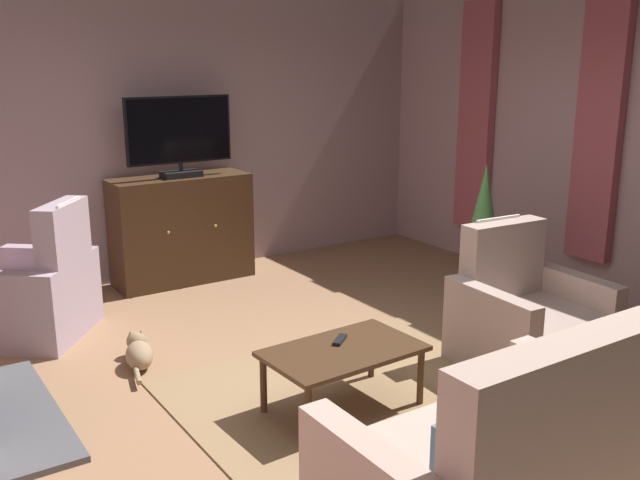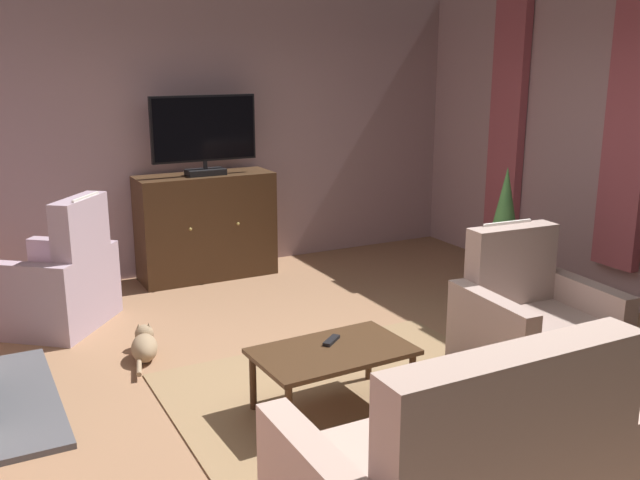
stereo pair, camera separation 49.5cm
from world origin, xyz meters
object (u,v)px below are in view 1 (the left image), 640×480
at_px(armchair_near_window, 37,294).
at_px(cat, 139,353).
at_px(sofa_floral, 501,472).
at_px(tv_remote, 340,340).
at_px(armchair_angled_to_table, 526,321).
at_px(coffee_table, 343,355).
at_px(tv_cabinet, 182,231).
at_px(television, 179,135).
at_px(potted_plant_tall_palm_by_window, 483,225).

height_order(armchair_near_window, cat, armchair_near_window).
xyz_separation_m(sofa_floral, armchair_near_window, (-1.19, 3.81, -0.01)).
bearing_deg(sofa_floral, armchair_near_window, 107.31).
height_order(tv_remote, armchair_angled_to_table, armchair_angled_to_table).
bearing_deg(tv_remote, cat, -92.34).
bearing_deg(cat, tv_remote, -54.02).
xyz_separation_m(coffee_table, cat, (-0.86, 1.36, -0.27)).
xyz_separation_m(tv_cabinet, sofa_floral, (-0.37, -4.54, -0.15)).
bearing_deg(armchair_angled_to_table, sofa_floral, -142.32).
relative_size(television, potted_plant_tall_palm_by_window, 0.83).
bearing_deg(television, coffee_table, -94.37).
height_order(coffee_table, potted_plant_tall_palm_by_window, potted_plant_tall_palm_by_window).
height_order(potted_plant_tall_palm_by_window, cat, potted_plant_tall_palm_by_window).
xyz_separation_m(tv_cabinet, coffee_table, (-0.23, -3.10, -0.14)).
bearing_deg(armchair_near_window, potted_plant_tall_palm_by_window, -19.87).
bearing_deg(tv_cabinet, armchair_angled_to_table, -68.34).
bearing_deg(sofa_floral, potted_plant_tall_palm_by_window, 45.57).
height_order(tv_cabinet, coffee_table, tv_cabinet).
height_order(television, coffee_table, television).
relative_size(coffee_table, armchair_angled_to_table, 0.97).
relative_size(tv_remote, sofa_floral, 0.11).
bearing_deg(armchair_angled_to_table, potted_plant_tall_palm_by_window, 57.07).
bearing_deg(tv_cabinet, coffee_table, -94.29).
bearing_deg(tv_cabinet, potted_plant_tall_palm_by_window, -44.51).
xyz_separation_m(tv_remote, potted_plant_tall_palm_by_window, (2.26, 0.95, 0.28)).
xyz_separation_m(television, cat, (-1.09, -1.68, -1.37)).
distance_m(coffee_table, armchair_angled_to_table, 1.53).
bearing_deg(potted_plant_tall_palm_by_window, tv_cabinet, 135.49).
bearing_deg(coffee_table, tv_remote, 65.40).
height_order(television, armchair_angled_to_table, television).
distance_m(tv_cabinet, coffee_table, 3.11).
height_order(tv_cabinet, potted_plant_tall_palm_by_window, potted_plant_tall_palm_by_window).
height_order(television, tv_remote, television).
distance_m(tv_cabinet, potted_plant_tall_palm_by_window, 2.92).
relative_size(sofa_floral, potted_plant_tall_palm_by_window, 1.21).
height_order(tv_remote, sofa_floral, sofa_floral).
distance_m(television, sofa_floral, 4.63).
bearing_deg(armchair_angled_to_table, cat, 147.53).
relative_size(armchair_near_window, cat, 1.88).
height_order(coffee_table, cat, coffee_table).
height_order(armchair_angled_to_table, cat, armchair_angled_to_table).
bearing_deg(armchair_angled_to_table, television, 111.99).
distance_m(tv_remote, armchair_near_window, 2.64).
xyz_separation_m(sofa_floral, cat, (-0.73, 2.80, -0.25)).
relative_size(coffee_table, armchair_near_window, 0.84).
relative_size(tv_remote, armchair_near_window, 0.14).
xyz_separation_m(tv_cabinet, cat, (-1.09, -1.74, -0.40)).
relative_size(tv_cabinet, potted_plant_tall_palm_by_window, 1.07).
distance_m(tv_remote, armchair_angled_to_table, 1.50).
height_order(armchair_angled_to_table, armchair_near_window, armchair_near_window).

